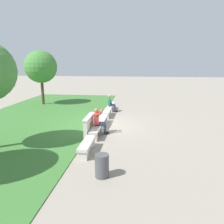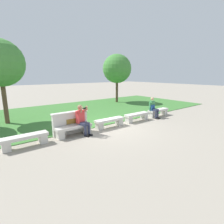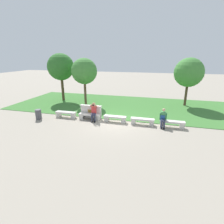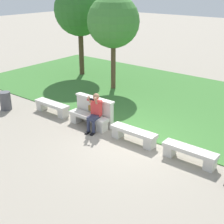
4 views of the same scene
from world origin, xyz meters
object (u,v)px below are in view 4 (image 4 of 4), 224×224
(tree_behind_wall, at_px, (80,10))
(tree_left_background, at_px, (113,22))
(bench_main, at_px, (52,106))
(trash_bin, at_px, (6,101))
(bench_far, at_px, (189,153))
(person_photographer, at_px, (95,110))
(bench_mid, at_px, (133,134))
(bench_near, at_px, (89,119))

(tree_behind_wall, relative_size, tree_left_background, 1.10)
(bench_main, distance_m, tree_left_background, 4.90)
(tree_left_background, height_order, trash_bin, tree_left_background)
(tree_behind_wall, distance_m, tree_left_background, 3.10)
(bench_far, xyz_separation_m, person_photographer, (-3.54, -0.08, 0.45))
(tree_behind_wall, bearing_deg, tree_left_background, -16.95)
(bench_main, relative_size, tree_behind_wall, 0.33)
(bench_main, distance_m, bench_far, 5.87)
(bench_mid, relative_size, tree_behind_wall, 0.33)
(trash_bin, bearing_deg, bench_mid, 9.01)
(bench_main, distance_m, tree_behind_wall, 6.53)
(bench_mid, distance_m, tree_behind_wall, 9.02)
(bench_near, distance_m, tree_left_background, 5.29)
(bench_main, distance_m, trash_bin, 1.99)
(tree_behind_wall, distance_m, trash_bin, 6.65)
(bench_main, bearing_deg, tree_left_background, 90.59)
(bench_main, xyz_separation_m, bench_far, (5.87, 0.00, 0.00))
(bench_mid, bearing_deg, tree_left_background, 134.88)
(tree_behind_wall, bearing_deg, bench_far, -28.79)
(bench_mid, height_order, person_photographer, person_photographer)
(bench_main, distance_m, bench_mid, 3.91)
(bench_near, bearing_deg, bench_main, 180.00)
(bench_near, height_order, tree_left_background, tree_left_background)
(tree_left_background, bearing_deg, trash_bin, -109.59)
(bench_main, bearing_deg, bench_near, 0.00)
(bench_near, distance_m, trash_bin, 3.84)
(bench_mid, bearing_deg, bench_main, 180.00)
(bench_near, bearing_deg, trash_bin, -166.42)
(person_photographer, height_order, trash_bin, person_photographer)
(bench_main, height_order, tree_left_background, tree_left_background)
(person_photographer, distance_m, tree_behind_wall, 7.76)
(bench_mid, xyz_separation_m, tree_behind_wall, (-6.90, 4.87, 3.17))
(bench_near, bearing_deg, bench_far, 0.00)
(bench_far, relative_size, tree_left_background, 0.37)
(bench_far, bearing_deg, trash_bin, -173.27)
(bench_far, bearing_deg, tree_behind_wall, 151.21)
(bench_near, bearing_deg, bench_mid, 0.00)
(bench_main, bearing_deg, person_photographer, -1.85)
(bench_far, bearing_deg, bench_main, 180.00)
(bench_far, xyz_separation_m, trash_bin, (-7.64, -0.90, 0.09))
(trash_bin, bearing_deg, person_photographer, 11.37)
(person_photographer, distance_m, tree_left_background, 5.28)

